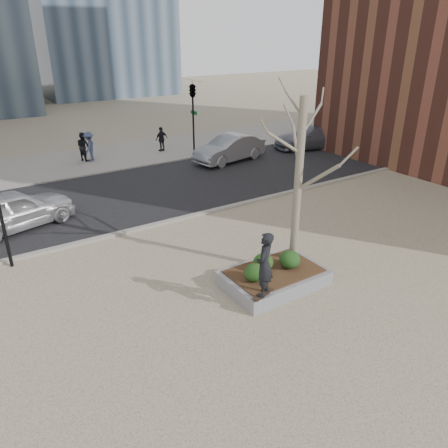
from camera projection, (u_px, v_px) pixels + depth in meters
ground at (247, 294)px, 12.84m from camera, size 120.00×120.00×0.00m
street at (122, 196)px, 20.49m from camera, size 60.00×8.00×0.02m
far_sidewalk at (79, 162)px, 25.85m from camera, size 60.00×6.00×0.02m
planter at (274, 278)px, 13.25m from camera, size 3.00×2.00×0.45m
planter_mulch at (274, 271)px, 13.15m from camera, size 2.70×1.70×0.04m
sycamore_tree at (300, 157)px, 12.53m from camera, size 2.80×2.80×6.60m
shrub_left at (255, 273)px, 12.52m from camera, size 0.60×0.60×0.51m
shrub_middle at (263, 262)px, 13.07m from camera, size 0.61×0.61×0.52m
shrub_right at (290, 259)px, 13.20m from camera, size 0.64×0.64×0.54m
skateboard at (263, 295)px, 11.92m from camera, size 0.80×0.41×0.08m
skateboarder at (264, 265)px, 11.53m from camera, size 0.80×0.75×1.83m
police_car at (13, 210)px, 16.77m from camera, size 4.88×3.00×1.55m
car_silver at (230, 148)px, 25.64m from camera, size 4.80×2.38×1.51m
car_third at (312, 137)px, 28.55m from camera, size 5.41×3.54×1.46m
pedestrian_a at (83, 146)px, 25.73m from camera, size 0.92×1.01×1.68m
pedestrian_b at (89, 146)px, 25.62m from camera, size 1.14×1.29×1.73m
pedestrian_c at (162, 139)px, 27.81m from camera, size 0.96×0.56×1.54m
traffic_light_far at (193, 119)px, 26.36m from camera, size 0.60×2.48×4.50m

